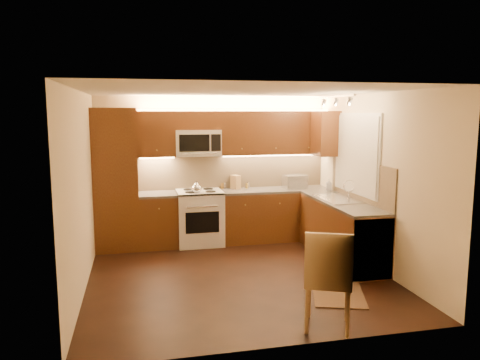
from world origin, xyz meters
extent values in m
cube|color=black|center=(0.00, 0.00, 0.00)|extent=(4.00, 4.00, 0.01)
cube|color=beige|center=(0.00, 0.00, 2.50)|extent=(4.00, 4.00, 0.01)
cube|color=beige|center=(0.00, 2.00, 1.25)|extent=(4.00, 0.01, 2.50)
cube|color=beige|center=(0.00, -2.00, 1.25)|extent=(4.00, 0.01, 2.50)
cube|color=beige|center=(-2.00, 0.00, 1.25)|extent=(0.01, 4.00, 2.50)
cube|color=beige|center=(2.00, 0.00, 1.25)|extent=(0.01, 4.00, 2.50)
cube|color=#431D0E|center=(-1.65, 1.70, 1.15)|extent=(0.70, 0.60, 2.30)
cube|color=#431D0E|center=(-0.99, 1.70, 0.43)|extent=(0.62, 0.60, 0.86)
cube|color=#383633|center=(-0.99, 1.70, 0.88)|extent=(0.62, 0.60, 0.04)
cube|color=#431D0E|center=(1.04, 1.70, 0.43)|extent=(1.92, 0.60, 0.86)
cube|color=#383633|center=(1.04, 1.70, 0.88)|extent=(1.92, 0.60, 0.04)
cube|color=#431D0E|center=(1.70, 0.40, 0.43)|extent=(0.60, 2.00, 0.86)
cube|color=#383633|center=(1.70, 0.40, 0.88)|extent=(0.60, 2.00, 0.04)
cube|color=silver|center=(1.70, -0.30, 0.43)|extent=(0.58, 0.60, 0.84)
cube|color=tan|center=(0.35, 1.99, 1.20)|extent=(3.30, 0.02, 0.60)
cube|color=tan|center=(1.99, 0.40, 1.20)|extent=(0.02, 2.00, 0.60)
cube|color=#431D0E|center=(-0.99, 1.82, 1.88)|extent=(0.62, 0.35, 0.75)
cube|color=#431D0E|center=(1.04, 1.82, 1.88)|extent=(1.92, 0.35, 0.75)
cube|color=#431D0E|center=(-0.30, 1.82, 2.09)|extent=(0.76, 0.35, 0.31)
cube|color=#431D0E|center=(1.82, 1.40, 1.88)|extent=(0.35, 0.50, 0.75)
cube|color=silver|center=(1.99, 0.55, 1.60)|extent=(0.03, 1.44, 1.24)
cube|color=silver|center=(1.97, 0.55, 1.60)|extent=(0.02, 1.36, 1.16)
cube|color=silver|center=(1.55, 0.40, 2.46)|extent=(0.04, 1.20, 0.03)
cube|color=silver|center=(1.40, 1.71, 1.02)|extent=(0.41, 0.33, 0.23)
cube|color=#9B7B46|center=(0.37, 1.87, 1.02)|extent=(0.17, 0.20, 0.24)
cylinder|color=silver|center=(0.19, 1.94, 0.95)|extent=(0.05, 0.05, 0.10)
cylinder|color=olive|center=(0.14, 1.94, 0.95)|extent=(0.06, 0.06, 0.10)
cylinder|color=silver|center=(0.62, 1.94, 0.95)|extent=(0.05, 0.05, 0.10)
cylinder|color=olive|center=(0.56, 1.85, 0.95)|extent=(0.05, 0.05, 0.10)
imported|color=silver|center=(1.89, 1.34, 1.00)|extent=(0.12, 0.12, 0.20)
cube|color=black|center=(1.07, -0.90, 0.01)|extent=(0.87, 1.06, 0.01)
camera|label=1|loc=(-1.31, -5.98, 2.23)|focal=34.72mm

